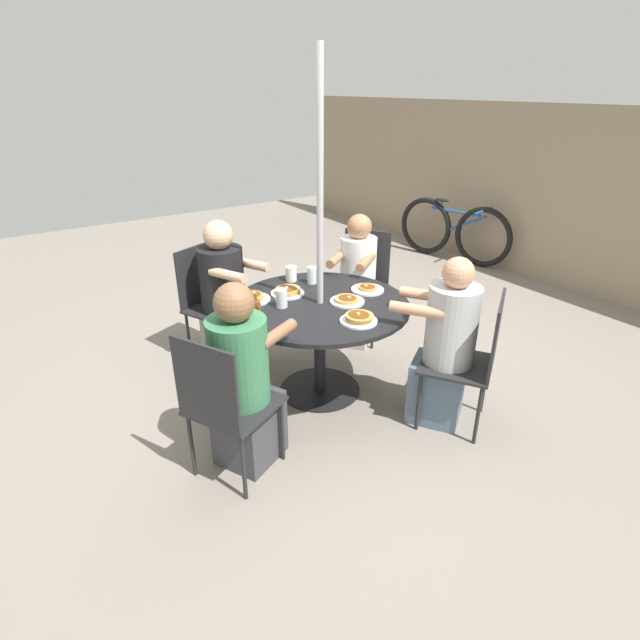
{
  "coord_description": "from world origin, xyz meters",
  "views": [
    {
      "loc": [
        2.6,
        -1.78,
        2.07
      ],
      "look_at": [
        0.0,
        0.0,
        0.58
      ],
      "focal_mm": 28.0,
      "sensor_mm": 36.0,
      "label": 1
    }
  ],
  "objects": [
    {
      "name": "ground_plane",
      "position": [
        0.0,
        0.0,
        0.0
      ],
      "size": [
        12.0,
        12.0,
        0.0
      ],
      "primitive_type": "plane",
      "color": "gray"
    },
    {
      "name": "back_fence",
      "position": [
        0.0,
        3.46,
        0.95
      ],
      "size": [
        10.0,
        0.06,
        1.9
      ],
      "primitive_type": "cube",
      "color": "gray",
      "rests_on": "ground"
    },
    {
      "name": "patio_table",
      "position": [
        0.0,
        0.0,
        0.6
      ],
      "size": [
        1.24,
        1.24,
        0.71
      ],
      "color": "black",
      "rests_on": "ground"
    },
    {
      "name": "umbrella_pole",
      "position": [
        0.0,
        0.0,
        1.15
      ],
      "size": [
        0.04,
        0.04,
        2.29
      ],
      "primitive_type": "cylinder",
      "color": "#ADADB2",
      "rests_on": "ground"
    },
    {
      "name": "patio_chair_north",
      "position": [
        -0.96,
        -0.42,
        0.52
      ],
      "size": [
        0.58,
        0.58,
        0.93
      ],
      "rotation": [
        0.0,
        0.0,
        -1.15
      ],
      "color": "#232326",
      "rests_on": "ground"
    },
    {
      "name": "diner_north",
      "position": [
        -0.8,
        -0.35,
        0.54
      ],
      "size": [
        0.57,
        0.5,
        1.17
      ],
      "rotation": [
        0.0,
        0.0,
        -1.15
      ],
      "color": "gray",
      "rests_on": "ground"
    },
    {
      "name": "patio_chair_east",
      "position": [
        0.45,
        -0.95,
        0.52
      ],
      "size": [
        0.58,
        0.58,
        0.93
      ],
      "rotation": [
        0.0,
        0.0,
        0.45
      ],
      "color": "#232326",
      "rests_on": "ground"
    },
    {
      "name": "diner_east",
      "position": [
        0.38,
        -0.78,
        0.53
      ],
      "size": [
        0.5,
        0.56,
        1.15
      ],
      "rotation": [
        0.0,
        0.0,
        0.45
      ],
      "color": "#3D3D42",
      "rests_on": "ground"
    },
    {
      "name": "patio_chair_south",
      "position": [
        0.88,
        0.57,
        0.52
      ],
      "size": [
        0.6,
        0.6,
        0.93
      ],
      "rotation": [
        0.0,
        0.0,
        -4.14
      ],
      "color": "#232326",
      "rests_on": "ground"
    },
    {
      "name": "diner_south",
      "position": [
        0.73,
        0.47,
        0.53
      ],
      "size": [
        0.58,
        0.53,
        1.15
      ],
      "rotation": [
        0.0,
        0.0,
        -4.14
      ],
      "color": "slate",
      "rests_on": "ground"
    },
    {
      "name": "patio_chair_west",
      "position": [
        -0.6,
        0.86,
        0.52
      ],
      "size": [
        0.61,
        0.61,
        0.93
      ],
      "rotation": [
        0.0,
        0.0,
        -2.54
      ],
      "color": "#232326",
      "rests_on": "ground"
    },
    {
      "name": "diner_west",
      "position": [
        -0.49,
        0.72,
        0.53
      ],
      "size": [
        0.52,
        0.57,
        1.13
      ],
      "rotation": [
        0.0,
        0.0,
        -2.54
      ],
      "color": "beige",
      "rests_on": "ground"
    },
    {
      "name": "pancake_plate_a",
      "position": [
        -0.26,
        -0.11,
        0.73
      ],
      "size": [
        0.24,
        0.24,
        0.06
      ],
      "color": "white",
      "rests_on": "patio_table"
    },
    {
      "name": "pancake_plate_b",
      "position": [
        0.1,
        0.16,
        0.73
      ],
      "size": [
        0.24,
        0.24,
        0.05
      ],
      "color": "white",
      "rests_on": "patio_table"
    },
    {
      "name": "pancake_plate_c",
      "position": [
        0.39,
        0.03,
        0.73
      ],
      "size": [
        0.24,
        0.24,
        0.06
      ],
      "color": "white",
      "rests_on": "patio_table"
    },
    {
      "name": "pancake_plate_d",
      "position": [
        0.01,
        0.41,
        0.72
      ],
      "size": [
        0.24,
        0.24,
        0.05
      ],
      "color": "white",
      "rests_on": "patio_table"
    },
    {
      "name": "pancake_plate_e",
      "position": [
        -0.3,
        -0.36,
        0.73
      ],
      "size": [
        0.24,
        0.24,
        0.06
      ],
      "color": "white",
      "rests_on": "patio_table"
    },
    {
      "name": "syrup_bottle",
      "position": [
        -0.03,
        -0.48,
        0.78
      ],
      "size": [
        0.1,
        0.07,
        0.17
      ],
      "color": "brown",
      "rests_on": "patio_table"
    },
    {
      "name": "coffee_cup",
      "position": [
        -0.47,
        0.06,
        0.77
      ],
      "size": [
        0.09,
        0.09,
        0.11
      ],
      "color": "white",
      "rests_on": "patio_table"
    },
    {
      "name": "drinking_glass_a",
      "position": [
        -0.09,
        -0.25,
        0.77
      ],
      "size": [
        0.08,
        0.08,
        0.13
      ],
      "primitive_type": "cylinder",
      "color": "silver",
      "rests_on": "patio_table"
    },
    {
      "name": "drinking_glass_b",
      "position": [
        -0.34,
        0.16,
        0.77
      ],
      "size": [
        0.07,
        0.07,
        0.13
      ],
      "primitive_type": "cylinder",
      "color": "silver",
      "rests_on": "patio_table"
    },
    {
      "name": "bicycle",
      "position": [
        -1.58,
        3.14,
        0.38
      ],
      "size": [
        1.53,
        0.52,
        0.76
      ],
      "rotation": [
        0.0,
        0.0,
        0.24
      ],
      "color": "black",
      "rests_on": "ground"
    }
  ]
}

